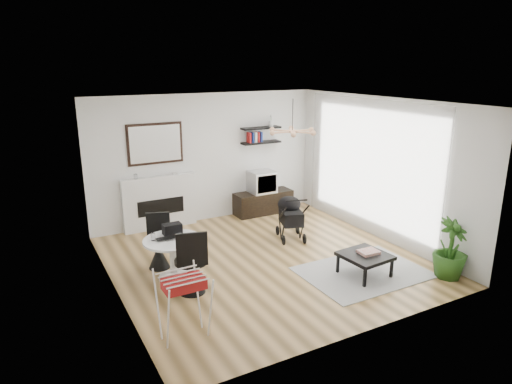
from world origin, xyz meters
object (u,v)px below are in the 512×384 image
tv_console (263,202)px  dining_table (173,253)px  crt_tv (262,182)px  coffee_table (365,256)px  fireplace (159,196)px  potted_plant (451,249)px  drying_rack (184,305)px  stroller (290,219)px

tv_console → dining_table: (-2.84, -2.18, 0.19)m
crt_tv → coffee_table: bearing=-91.4°
crt_tv → dining_table: bearing=-142.1°
tv_console → dining_table: size_ratio=1.45×
fireplace → potted_plant: size_ratio=2.25×
crt_tv → drying_rack: 4.97m
stroller → dining_table: bearing=-148.1°
stroller → fireplace: bearing=158.2°
tv_console → coffee_table: bearing=-92.0°
tv_console → coffee_table: tv_console is taller
tv_console → potted_plant: potted_plant is taller
drying_rack → coffee_table: size_ratio=1.15×
tv_console → potted_plant: (1.02, -4.20, 0.23)m
fireplace → dining_table: (-0.50, -2.35, -0.24)m
crt_tv → stroller: size_ratio=0.61×
crt_tv → drying_rack: crt_tv is taller
fireplace → tv_console: 2.38m
crt_tv → fireplace: bearing=175.8°
crt_tv → coffee_table: crt_tv is taller
coffee_table → fireplace: bearing=120.9°
tv_console → potted_plant: 4.32m
tv_console → drying_rack: size_ratio=1.56×
stroller → crt_tv: bearing=99.6°
dining_table → potted_plant: (3.85, -2.01, 0.04)m
crt_tv → potted_plant: crt_tv is taller
dining_table → potted_plant: 4.35m
drying_rack → stroller: stroller is taller
stroller → drying_rack: bearing=-124.7°
crt_tv → dining_table: (-2.80, -2.18, -0.30)m
fireplace → crt_tv: 2.30m
tv_console → crt_tv: bearing=-175.2°
fireplace → stroller: fireplace is taller
coffee_table → tv_console: bearing=88.0°
crt_tv → drying_rack: size_ratio=0.64×
fireplace → stroller: 2.71m
tv_console → dining_table: bearing=-142.4°
tv_console → coffee_table: 3.52m
dining_table → coffee_table: size_ratio=1.24×
tv_console → coffee_table: (-0.12, -3.52, 0.08)m
coffee_table → potted_plant: bearing=-30.7°
tv_console → stroller: (-0.29, -1.58, 0.14)m
tv_console → crt_tv: 0.49m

